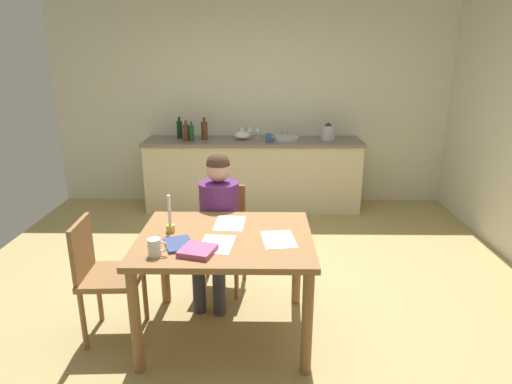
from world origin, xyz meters
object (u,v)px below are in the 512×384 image
at_px(sink_unit, 285,138).
at_px(wine_glass_back_left, 242,129).
at_px(wine_glass_near_sink, 257,129).
at_px(wine_glass_by_kettle, 250,129).
at_px(dining_table, 225,251).
at_px(book_magazine, 198,251).
at_px(chair_at_table, 222,232).
at_px(stovetop_kettle, 328,132).
at_px(person_seated, 217,217).
at_px(mixing_bowl, 242,135).
at_px(chair_side_empty, 103,273).
at_px(book_cookery, 179,244).
at_px(teacup_on_counter, 269,138).
at_px(bottle_vinegar, 186,132).
at_px(coffee_mug, 155,247).
at_px(bottle_sauce, 204,130).
at_px(bottle_oil, 180,129).
at_px(candlestick, 170,222).
at_px(bottle_wine_red, 192,133).

distance_m(sink_unit, wine_glass_back_left, 0.58).
xyz_separation_m(wine_glass_near_sink, wine_glass_by_kettle, (-0.10, 0.00, 0.00)).
bearing_deg(sink_unit, dining_table, -101.13).
distance_m(dining_table, wine_glass_back_left, 2.91).
relative_size(dining_table, book_magazine, 5.88).
height_order(chair_at_table, stovetop_kettle, stovetop_kettle).
distance_m(person_seated, mixing_bowl, 2.23).
bearing_deg(person_seated, mixing_bowl, 87.15).
bearing_deg(wine_glass_near_sink, wine_glass_by_kettle, 180.00).
height_order(dining_table, mixing_bowl, mixing_bowl).
distance_m(chair_at_table, chair_side_empty, 1.06).
distance_m(chair_side_empty, wine_glass_near_sink, 3.14).
relative_size(book_cookery, teacup_on_counter, 2.01).
bearing_deg(bottle_vinegar, coffee_mug, -84.30).
relative_size(wine_glass_by_kettle, teacup_on_counter, 1.35).
relative_size(person_seated, mixing_bowl, 5.63).
height_order(bottle_sauce, wine_glass_by_kettle, bottle_sauce).
distance_m(chair_at_table, wine_glass_back_left, 2.24).
xyz_separation_m(coffee_mug, wine_glass_by_kettle, (0.49, 3.20, 0.19)).
xyz_separation_m(bottle_sauce, mixing_bowl, (0.48, 0.03, -0.07)).
height_order(person_seated, wine_glass_back_left, person_seated).
relative_size(book_magazine, bottle_vinegar, 0.80).
bearing_deg(mixing_bowl, bottle_sauce, -176.83).
distance_m(bottle_oil, mixing_bowl, 0.81).
xyz_separation_m(candlestick, mixing_bowl, (0.38, 2.71, 0.12)).
relative_size(bottle_wine_red, wine_glass_back_left, 1.56).
relative_size(chair_at_table, bottle_sauce, 3.13).
relative_size(chair_side_empty, bottle_wine_red, 3.62).
distance_m(coffee_mug, bottle_sauce, 3.07).
bearing_deg(wine_glass_near_sink, mixing_bowl, -149.04).
bearing_deg(coffee_mug, chair_side_empty, 148.02).
relative_size(chair_at_table, book_magazine, 4.37).
distance_m(coffee_mug, bottle_wine_red, 2.97).
distance_m(person_seated, bottle_sauce, 2.24).
xyz_separation_m(bottle_oil, mixing_bowl, (0.81, -0.06, -0.07)).
bearing_deg(book_cookery, bottle_wine_red, 75.40).
bearing_deg(chair_at_table, stovetop_kettle, 60.04).
height_order(chair_at_table, person_seated, person_seated).
xyz_separation_m(book_cookery, wine_glass_near_sink, (0.47, 3.05, 0.24)).
height_order(dining_table, wine_glass_by_kettle, wine_glass_by_kettle).
bearing_deg(candlestick, book_magazine, -55.19).
height_order(sink_unit, bottle_wine_red, same).
bearing_deg(bottle_oil, chair_at_table, -71.33).
distance_m(dining_table, sink_unit, 2.81).
xyz_separation_m(coffee_mug, bottle_sauce, (-0.08, 3.06, 0.20)).
distance_m(book_cookery, wine_glass_back_left, 3.07).
xyz_separation_m(dining_table, sink_unit, (0.54, 2.75, 0.28)).
height_order(coffee_mug, stovetop_kettle, stovetop_kettle).
distance_m(wine_glass_near_sink, wine_glass_back_left, 0.20).
height_order(book_magazine, teacup_on_counter, teacup_on_counter).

